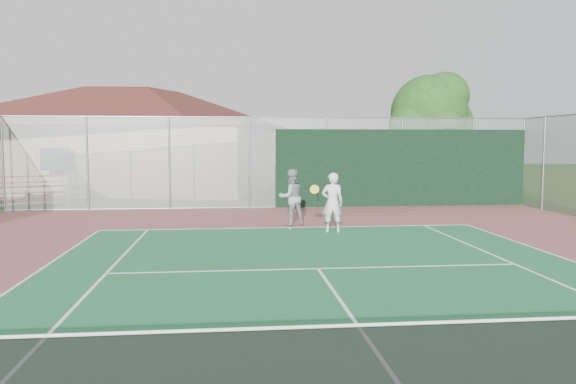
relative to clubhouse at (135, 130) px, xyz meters
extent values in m
cube|color=black|center=(6.73, -26.07, -2.72)|extent=(11.77, 0.04, 0.96)
cylinder|color=white|center=(6.73, -26.07, -2.22)|extent=(11.77, 0.03, 0.03)
cylinder|color=gray|center=(-3.27, -9.07, -1.47)|extent=(0.08, 0.08, 3.50)
cylinder|color=gray|center=(-0.27, -9.07, -1.47)|extent=(0.08, 0.08, 3.50)
cylinder|color=gray|center=(2.73, -9.07, -1.47)|extent=(0.08, 0.08, 3.50)
cylinder|color=gray|center=(5.73, -9.07, -1.47)|extent=(0.08, 0.08, 3.50)
cylinder|color=gray|center=(8.73, -9.07, -1.47)|extent=(0.08, 0.08, 3.50)
cylinder|color=gray|center=(11.73, -9.07, -1.47)|extent=(0.08, 0.08, 3.50)
cylinder|color=gray|center=(14.73, -9.07, -1.47)|extent=(0.08, 0.08, 3.50)
cylinder|color=gray|center=(16.73, -9.07, -1.47)|extent=(0.08, 0.08, 3.50)
cylinder|color=gray|center=(6.73, -9.07, 0.28)|extent=(20.00, 0.05, 0.05)
cylinder|color=gray|center=(6.73, -9.07, -3.17)|extent=(20.00, 0.05, 0.05)
cube|color=#999EA0|center=(6.73, -9.07, -1.47)|extent=(20.00, 0.02, 3.50)
cube|color=black|center=(11.73, -9.12, -1.67)|extent=(10.00, 0.04, 3.00)
cylinder|color=gray|center=(16.73, -10.57, -1.47)|extent=(0.08, 0.08, 3.50)
cube|color=tan|center=(0.00, 0.00, -1.55)|extent=(15.18, 12.01, 3.34)
cube|color=#592720|center=(0.00, 0.00, 0.17)|extent=(15.86, 12.69, 0.20)
pyramid|color=#592720|center=(0.00, 0.00, 2.12)|extent=(16.70, 13.21, 2.00)
cube|color=black|center=(2.23, -4.48, -2.05)|extent=(1.00, 0.06, 2.34)
cube|color=#B7362A|center=(-3.17, -7.82, -2.84)|extent=(3.15, 1.53, 0.05)
cube|color=#B2B5BA|center=(-3.17, -8.09, -3.06)|extent=(3.14, 1.50, 0.04)
cube|color=#B7362A|center=(-3.17, -7.21, -2.45)|extent=(3.15, 1.53, 0.05)
cube|color=#B2B5BA|center=(-3.17, -7.49, -2.67)|extent=(3.14, 1.50, 0.04)
cube|color=#B7362A|center=(-3.17, -6.61, -2.07)|extent=(3.15, 1.53, 0.05)
cube|color=#B2B5BA|center=(-3.17, -6.89, -2.29)|extent=(3.14, 1.50, 0.04)
cube|color=#B2B5BA|center=(-1.64, -7.21, -2.62)|extent=(0.81, 1.85, 1.20)
cylinder|color=#332112|center=(13.94, -5.89, -1.72)|extent=(0.39, 0.39, 3.00)
sphere|color=#1D4917|center=(13.94, -5.89, 0.64)|extent=(3.43, 3.43, 3.43)
sphere|color=#1D4917|center=(14.91, -5.57, 0.21)|extent=(2.36, 2.36, 2.36)
sphere|color=#1D4917|center=(13.09, -6.32, 0.10)|extent=(2.14, 2.14, 2.14)
sphere|color=#1D4917|center=(14.16, -6.86, -0.01)|extent=(1.93, 1.93, 1.93)
sphere|color=#1D4917|center=(13.62, -5.03, 0.42)|extent=(2.14, 2.14, 2.14)
sphere|color=#1D4917|center=(14.59, -6.11, 1.39)|extent=(2.14, 2.14, 2.14)
imported|color=white|center=(7.86, -15.12, -2.38)|extent=(0.63, 0.44, 1.68)
imported|color=#95989A|center=(6.85, -13.65, -2.37)|extent=(0.99, 0.87, 1.71)
camera|label=1|loc=(5.01, -30.56, -0.70)|focal=35.00mm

